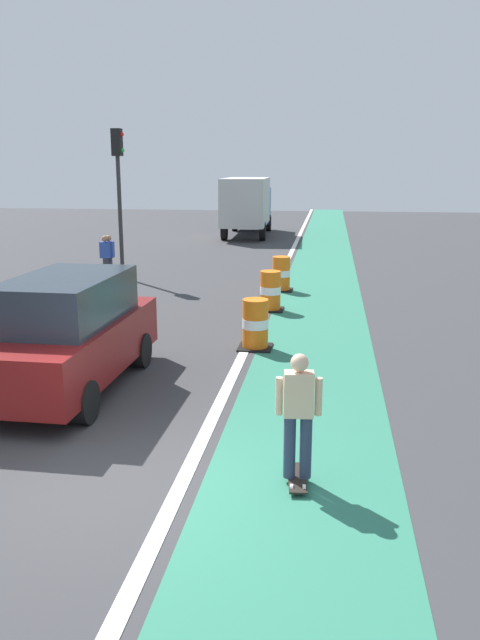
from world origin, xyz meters
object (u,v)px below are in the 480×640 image
object	(u,v)px
traffic_barrel_back	(281,274)
pedestrian_crossing	(106,258)
parked_suv_nearest	(69,333)
traffic_barrel_mid	(270,291)
traffic_light_corner	(119,177)
traffic_barrel_front	(255,325)
delivery_truck_down_block	(247,203)
skateboarder_on_lane	(298,415)
pedestrian_waiting	(109,257)

from	to	relation	value
traffic_barrel_back	pedestrian_crossing	distance (m)	6.00
parked_suv_nearest	traffic_barrel_mid	world-z (taller)	parked_suv_nearest
traffic_barrel_mid	traffic_light_corner	world-z (taller)	traffic_light_corner
traffic_barrel_front	delivery_truck_down_block	bearing A→B (deg)	97.86
skateboarder_on_lane	delivery_truck_down_block	size ratio (longest dim) A/B	0.22
parked_suv_nearest	traffic_barrel_mid	size ratio (longest dim) A/B	4.24
skateboarder_on_lane	traffic_barrel_back	xyz separation A→B (m)	(-1.19, 12.61, -0.38)
parked_suv_nearest	pedestrian_waiting	xyz separation A→B (m)	(-2.92, 10.37, -0.17)
parked_suv_nearest	pedestrian_crossing	world-z (taller)	parked_suv_nearest
delivery_truck_down_block	pedestrian_waiting	xyz separation A→B (m)	(-2.72, -15.38, -0.98)
skateboarder_on_lane	traffic_light_corner	distance (m)	15.96
traffic_barrel_front	traffic_light_corner	size ratio (longest dim) A/B	0.21
traffic_barrel_front	pedestrian_crossing	xyz separation A→B (m)	(-5.92, 7.17, 0.33)
traffic_barrel_mid	delivery_truck_down_block	size ratio (longest dim) A/B	0.14
traffic_barrel_back	delivery_truck_down_block	world-z (taller)	delivery_truck_down_block
parked_suv_nearest	traffic_barrel_front	xyz separation A→B (m)	(2.93, 3.05, -0.50)
skateboarder_on_lane	pedestrian_waiting	distance (m)	15.04
parked_suv_nearest	pedestrian_crossing	xyz separation A→B (m)	(-2.99, 10.22, -0.17)
traffic_barrel_back	delivery_truck_down_block	distance (m)	16.40
traffic_barrel_mid	pedestrian_crossing	bearing A→B (deg)	150.21
skateboarder_on_lane	traffic_barrel_back	world-z (taller)	skateboarder_on_lane
pedestrian_waiting	skateboarder_on_lane	bearing A→B (deg)	-61.90
skateboarder_on_lane	delivery_truck_down_block	world-z (taller)	delivery_truck_down_block
pedestrian_crossing	skateboarder_on_lane	bearing A→B (deg)	-61.38
skateboarder_on_lane	traffic_barrel_mid	distance (m)	9.83
parked_suv_nearest	pedestrian_crossing	distance (m)	10.65
skateboarder_on_lane	parked_suv_nearest	bearing A→B (deg)	145.17
traffic_barrel_front	pedestrian_waiting	xyz separation A→B (m)	(-5.85, 7.32, 0.33)
parked_suv_nearest	traffic_light_corner	distance (m)	11.84
traffic_barrel_back	pedestrian_waiting	bearing A→B (deg)	173.69
parked_suv_nearest	traffic_barrel_front	distance (m)	4.26
parked_suv_nearest	traffic_barrel_back	distance (m)	10.18
pedestrian_crossing	traffic_barrel_mid	bearing A→B (deg)	-29.79
delivery_truck_down_block	traffic_barrel_front	bearing A→B (deg)	-82.14
traffic_barrel_front	pedestrian_crossing	size ratio (longest dim) A/B	0.68
delivery_truck_down_block	pedestrian_waiting	distance (m)	15.65
traffic_barrel_front	traffic_barrel_back	bearing A→B (deg)	89.64
pedestrian_waiting	traffic_barrel_front	bearing A→B (deg)	-51.36
delivery_truck_down_block	traffic_light_corner	bearing A→B (deg)	-100.01
traffic_light_corner	pedestrian_crossing	distance (m)	2.84
skateboarder_on_lane	traffic_barrel_front	xyz separation A→B (m)	(-1.23, 5.94, -0.38)
traffic_barrel_mid	traffic_barrel_back	bearing A→B (deg)	88.51
traffic_barrel_mid	delivery_truck_down_block	xyz separation A→B (m)	(-3.10, 18.91, 1.31)
pedestrian_waiting	traffic_barrel_mid	bearing A→B (deg)	-31.21
traffic_barrel_back	delivery_truck_down_block	size ratio (longest dim) A/B	0.14
skateboarder_on_lane	traffic_barrel_mid	world-z (taller)	skateboarder_on_lane
skateboarder_on_lane	pedestrian_crossing	size ratio (longest dim) A/B	1.05
parked_suv_nearest	traffic_light_corner	size ratio (longest dim) A/B	0.91
traffic_barrel_front	delivery_truck_down_block	world-z (taller)	delivery_truck_down_block
skateboarder_on_lane	pedestrian_crossing	world-z (taller)	skateboarder_on_lane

